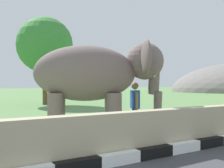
% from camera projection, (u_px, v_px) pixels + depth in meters
% --- Properties ---
extents(barrier_parapet, '(28.00, 0.36, 1.00)m').
position_uv_depth(barrier_parapet, '(149.00, 132.00, 5.94)').
color(barrier_parapet, tan).
rests_on(barrier_parapet, ground_plane).
extents(elephant, '(4.01, 3.30, 2.89)m').
position_uv_depth(elephant, '(97.00, 75.00, 8.01)').
color(elephant, '#715F5D').
rests_on(elephant, ground_plane).
extents(person_handler, '(0.38, 0.63, 1.66)m').
position_uv_depth(person_handler, '(135.00, 105.00, 8.37)').
color(person_handler, navy).
rests_on(person_handler, ground_plane).
extents(tree_distant, '(4.33, 4.33, 6.81)m').
position_uv_depth(tree_distant, '(45.00, 45.00, 20.29)').
color(tree_distant, brown).
rests_on(tree_distant, ground_plane).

